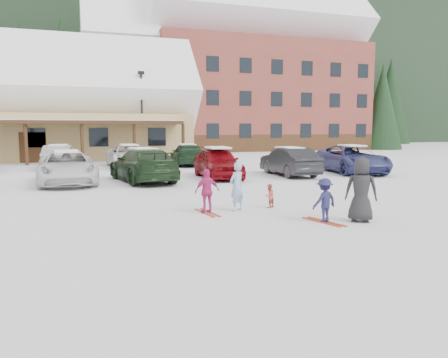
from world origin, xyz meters
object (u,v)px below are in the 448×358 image
object	(u,v)px
parked_car_5	(289,162)
parked_car_11	(187,155)
parked_car_4	(218,163)
parked_car_6	(352,159)
child_navy	(324,200)
alpine_hotel	(238,75)
adult_skier	(237,187)
child_magenta	(207,191)
lamp_post	(142,110)
parked_car_9	(59,157)
parked_car_10	(129,156)
toddler_red	(269,196)
bystander_dark	(361,190)
day_lodge	(10,110)
parked_car_2	(67,167)
parked_car_3	(143,165)

from	to	relation	value
parked_car_5	parked_car_11	xyz separation A→B (m)	(-3.61, 7.94, -0.04)
parked_car_4	parked_car_6	size ratio (longest dim) A/B	0.82
child_navy	parked_car_5	xyz separation A→B (m)	(4.34, 10.69, 0.15)
alpine_hotel	parked_car_11	world-z (taller)	alpine_hotel
adult_skier	child_magenta	distance (m)	0.96
alpine_hotel	lamp_post	xyz separation A→B (m)	(-13.26, -13.97, -4.75)
parked_car_9	parked_car_10	world-z (taller)	parked_car_9
lamp_post	parked_car_5	world-z (taller)	lamp_post
alpine_hotel	toddler_red	distance (m)	39.68
lamp_post	parked_car_6	bearing A→B (deg)	-55.98
child_magenta	bystander_dark	bearing A→B (deg)	138.19
alpine_hotel	parked_car_10	bearing A→B (deg)	-125.61
toddler_red	parked_car_5	size ratio (longest dim) A/B	0.17
adult_skier	parked_car_6	bearing A→B (deg)	-168.31
day_lodge	parked_car_2	xyz separation A→B (m)	(4.65, -18.42, -3.20)
alpine_hotel	parked_car_3	xyz separation A→B (m)	(-15.24, -28.69, -7.85)
parked_car_3	alpine_hotel	bearing A→B (deg)	-127.34
bystander_dark	child_magenta	bearing A→B (deg)	1.96
parked_car_4	day_lodge	bearing A→B (deg)	125.14
parked_car_4	parked_car_11	size ratio (longest dim) A/B	0.93
adult_skier	parked_car_3	xyz separation A→B (m)	(-1.69, 8.27, 0.03)
lamp_post	parked_car_2	world-z (taller)	lamp_post
day_lodge	parked_car_9	xyz separation A→B (m)	(3.98, -10.36, -3.21)
child_navy	parked_car_5	size ratio (longest dim) A/B	0.26
alpine_hotel	child_magenta	size ratio (longest dim) A/B	23.78
toddler_red	bystander_dark	bearing A→B (deg)	88.33
toddler_red	parked_car_11	world-z (taller)	parked_car_11
adult_skier	parked_car_5	size ratio (longest dim) A/B	0.33
parked_car_2	parked_car_11	bearing A→B (deg)	43.73
child_navy	parked_car_11	world-z (taller)	parked_car_11
alpine_hotel	lamp_post	size ratio (longest dim) A/B	4.53
day_lodge	alpine_hotel	xyz separation A→B (m)	(23.27, 10.04, 4.69)
lamp_post	bystander_dark	distance (m)	25.75
alpine_hotel	child_navy	xyz separation A→B (m)	(-11.88, -39.21, -8.04)
adult_skier	parked_car_5	world-z (taller)	adult_skier
alpine_hotel	toddler_red	xyz separation A→B (m)	(-12.40, -36.77, -8.25)
parked_car_3	parked_car_9	xyz separation A→B (m)	(-4.06, 8.29, -0.05)
child_navy	parked_car_10	distance (m)	18.42
parked_car_3	parked_car_6	distance (m)	11.67
parked_car_2	adult_skier	bearing A→B (deg)	-62.03
parked_car_10	bystander_dark	bearing A→B (deg)	-79.90
parked_car_4	bystander_dark	bearing A→B (deg)	-84.63
child_magenta	parked_car_5	world-z (taller)	parked_car_5
lamp_post	child_magenta	distance (m)	23.30
parked_car_4	child_navy	bearing A→B (deg)	-89.78
alpine_hotel	child_magenta	world-z (taller)	alpine_hotel
child_magenta	parked_car_10	bearing A→B (deg)	-95.84
child_magenta	toddler_red	bearing A→B (deg)	178.54
child_magenta	parked_car_5	xyz separation A→B (m)	(6.96, 8.50, 0.08)
parked_car_6	parked_car_9	world-z (taller)	parked_car_6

